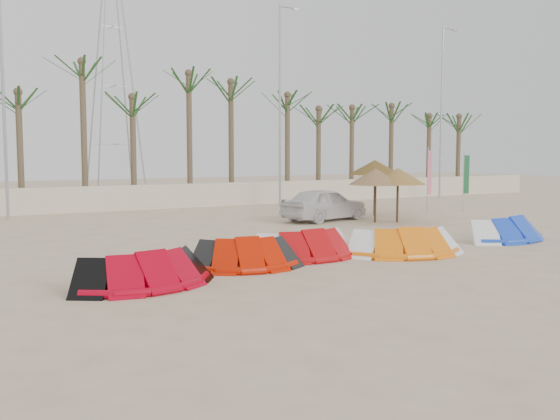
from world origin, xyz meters
TOP-DOWN VIEW (x-y plane):
  - ground at (0.00, 0.00)m, footprint 120.00×120.00m
  - boundary_wall at (0.00, 22.00)m, footprint 60.00×0.30m
  - palm_line at (0.67, 23.50)m, footprint 52.00×4.00m
  - lamp_b at (-5.96, 20.00)m, footprint 1.25×0.14m
  - lamp_c at (8.04, 20.00)m, footprint 1.25×0.14m
  - lamp_d at (20.04, 20.00)m, footprint 1.25×0.14m
  - pylon at (1.00, 28.00)m, footprint 3.00×3.00m
  - kite_red_left at (-4.98, 3.61)m, footprint 3.57×2.08m
  - kite_red_mid at (-2.06, 4.44)m, footprint 3.16×2.03m
  - kite_red_right at (0.23, 5.07)m, footprint 3.45×1.61m
  - kite_orange at (2.97, 4.07)m, footprint 3.76×2.29m
  - kite_blue at (8.17, 4.83)m, footprint 3.87×2.18m
  - parasol_left at (7.63, 11.09)m, footprint 2.32×2.32m
  - parasol_mid at (8.53, 10.70)m, footprint 2.39×2.39m
  - parasol_right at (9.64, 13.67)m, footprint 2.59×2.59m
  - flag_pink at (12.16, 12.57)m, footprint 0.44×0.17m
  - flag_green at (14.94, 12.93)m, footprint 0.45×0.05m
  - car at (6.13, 12.77)m, footprint 4.58×2.69m

SIDE VIEW (x-z plane):
  - ground at x=0.00m, z-range 0.00..0.00m
  - pylon at x=1.00m, z-range -7.00..7.00m
  - kite_red_mid at x=-2.06m, z-range -0.03..0.87m
  - kite_red_left at x=-4.98m, z-range -0.03..0.87m
  - kite_red_right at x=0.23m, z-range -0.03..0.87m
  - kite_orange at x=2.97m, z-range -0.03..0.87m
  - kite_blue at x=8.17m, z-range -0.03..0.87m
  - boundary_wall at x=0.00m, z-range 0.00..1.30m
  - car at x=6.13m, z-range 0.00..1.46m
  - flag_green at x=14.94m, z-range 0.28..3.31m
  - flag_pink at x=12.16m, z-range 0.30..3.59m
  - parasol_left at x=7.63m, z-range 0.81..3.14m
  - parasol_mid at x=8.53m, z-range 0.82..3.16m
  - parasol_right at x=9.64m, z-range 0.97..3.61m
  - lamp_b at x=-5.96m, z-range 0.27..11.27m
  - lamp_c at x=8.04m, z-range 0.27..11.27m
  - lamp_d at x=20.04m, z-range 0.27..11.27m
  - palm_line at x=0.67m, z-range 2.59..10.29m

